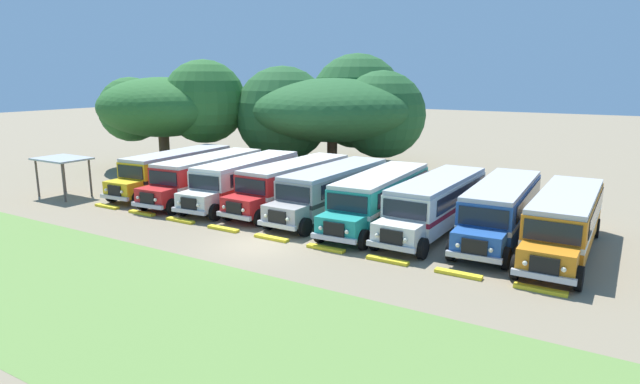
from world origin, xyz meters
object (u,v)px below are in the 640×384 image
object	(u,v)px
parked_bus_slot_0	(176,169)
parked_bus_slot_7	(501,207)
parked_bus_slot_4	(333,188)
secondary_tree	(172,106)
parked_bus_slot_5	(380,196)
broad_shade_tree	(335,109)
parked_bus_slot_6	(436,201)
waiting_shelter	(62,162)
parked_bus_slot_8	(565,219)
parked_bus_slot_3	(294,182)
parked_bus_slot_1	(208,174)
parked_bus_slot_2	(246,178)

from	to	relation	value
parked_bus_slot_0	parked_bus_slot_7	world-z (taller)	same
parked_bus_slot_4	secondary_tree	xyz separation A→B (m)	(-21.06, 7.33, 3.99)
parked_bus_slot_5	broad_shade_tree	distance (m)	19.28
parked_bus_slot_7	secondary_tree	size ratio (longest dim) A/B	0.81
parked_bus_slot_7	parked_bus_slot_5	bearing A→B (deg)	-85.36
parked_bus_slot_6	waiting_shelter	world-z (taller)	parked_bus_slot_6
parked_bus_slot_4	parked_bus_slot_5	xyz separation A→B (m)	(3.32, -0.44, 0.00)
waiting_shelter	parked_bus_slot_8	bearing A→B (deg)	9.44
broad_shade_tree	parked_bus_slot_3	bearing A→B (deg)	-70.19
parked_bus_slot_7	waiting_shelter	world-z (taller)	parked_bus_slot_7
parked_bus_slot_6	broad_shade_tree	size ratio (longest dim) A/B	0.66
parked_bus_slot_4	parked_bus_slot_5	bearing A→B (deg)	82.94
waiting_shelter	parked_bus_slot_7	bearing A→B (deg)	12.18
parked_bus_slot_1	secondary_tree	size ratio (longest dim) A/B	0.82
parked_bus_slot_4	waiting_shelter	bearing A→B (deg)	-72.22
parked_bus_slot_4	broad_shade_tree	world-z (taller)	broad_shade_tree
parked_bus_slot_1	parked_bus_slot_5	bearing A→B (deg)	86.17
parked_bus_slot_2	waiting_shelter	xyz separation A→B (m)	(-11.68, -5.44, 0.87)
parked_bus_slot_1	parked_bus_slot_4	bearing A→B (deg)	88.96
parked_bus_slot_2	parked_bus_slot_6	xyz separation A→B (m)	(13.09, 0.09, 0.00)
parked_bus_slot_0	parked_bus_slot_3	distance (m)	10.04
parked_bus_slot_3	parked_bus_slot_6	bearing A→B (deg)	88.44
parked_bus_slot_1	broad_shade_tree	size ratio (longest dim) A/B	0.67
parked_bus_slot_5	parked_bus_slot_2	bearing A→B (deg)	-94.00
parked_bus_slot_5	parked_bus_slot_6	bearing A→B (deg)	92.04
parked_bus_slot_1	parked_bus_slot_7	xyz separation A→B (m)	(19.48, 0.93, 0.00)
parked_bus_slot_2	parked_bus_slot_8	world-z (taller)	same
parked_bus_slot_6	parked_bus_slot_7	distance (m)	3.34
secondary_tree	waiting_shelter	size ratio (longest dim) A/B	3.72
parked_bus_slot_5	parked_bus_slot_7	xyz separation A→B (m)	(6.52, 0.81, 0.00)
parked_bus_slot_1	parked_bus_slot_2	world-z (taller)	same
parked_bus_slot_2	parked_bus_slot_1	bearing A→B (deg)	-88.82
parked_bus_slot_4	parked_bus_slot_7	size ratio (longest dim) A/B	1.00
parked_bus_slot_3	parked_bus_slot_7	bearing A→B (deg)	91.47
parked_bus_slot_1	parked_bus_slot_5	distance (m)	12.96
parked_bus_slot_5	secondary_tree	xyz separation A→B (m)	(-24.38, 7.76, 3.99)
broad_shade_tree	parked_bus_slot_5	bearing A→B (deg)	-52.43
parked_bus_slot_2	waiting_shelter	bearing A→B (deg)	-69.62
parked_bus_slot_3	parked_bus_slot_7	distance (m)	12.92
broad_shade_tree	secondary_tree	xyz separation A→B (m)	(-12.84, -7.24, 0.29)
parked_bus_slot_1	parked_bus_slot_4	distance (m)	9.66
parked_bus_slot_0	broad_shade_tree	distance (m)	15.94
parked_bus_slot_4	parked_bus_slot_2	bearing A→B (deg)	-87.34
parked_bus_slot_8	broad_shade_tree	world-z (taller)	broad_shade_tree
parked_bus_slot_3	broad_shade_tree	world-z (taller)	broad_shade_tree
broad_shade_tree	parked_bus_slot_8	bearing A→B (deg)	-35.39
parked_bus_slot_8	parked_bus_slot_2	bearing A→B (deg)	-91.16
parked_bus_slot_8	parked_bus_slot_1	bearing A→B (deg)	-90.27
parked_bus_slot_0	parked_bus_slot_2	bearing A→B (deg)	85.14
parked_bus_slot_7	parked_bus_slot_8	xyz separation A→B (m)	(3.14, -0.87, 0.00)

